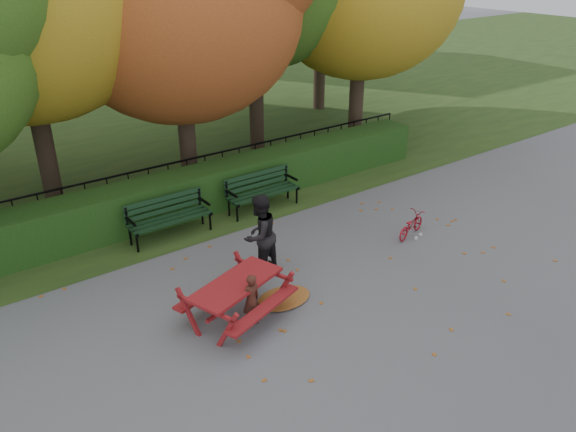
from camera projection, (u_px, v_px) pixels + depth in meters
ground at (324, 292)px, 10.25m from camera, size 90.00×90.00×0.00m
grass_strip at (79, 119)px, 20.39m from camera, size 90.00×90.00×0.00m
hedge at (204, 189)px, 13.29m from camera, size 13.00×0.90×1.00m
iron_fence at (188, 178)px, 13.86m from camera, size 14.00×0.04×1.02m
bench_left at (168, 214)px, 12.01m from camera, size 1.80×0.57×0.88m
bench_right at (261, 188)px, 13.29m from camera, size 1.80×0.57×0.88m
picnic_table at (237, 291)px, 9.30m from camera, size 2.01×1.80×0.81m
leaf_pile at (284, 298)px, 10.02m from camera, size 1.15×0.89×0.07m
leaf_scatter at (314, 285)px, 10.46m from camera, size 9.00×5.70×0.01m
child at (251, 300)px, 9.17m from camera, size 0.37×0.25×0.97m
adult at (260, 235)px, 10.52m from camera, size 0.93×0.82×1.62m
bicycle at (411, 225)px, 12.14m from camera, size 1.04×0.59×0.52m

